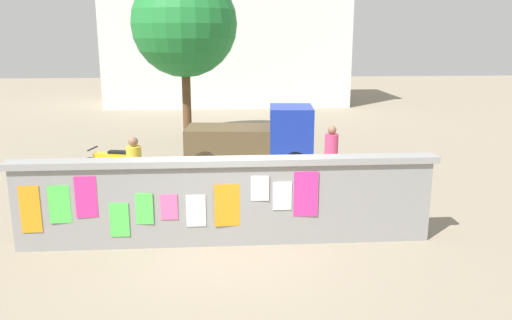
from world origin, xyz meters
The scene contains 10 objects.
ground centered at (0.00, 8.00, 0.00)m, with size 60.00×60.00×0.00m, color gray.
poster_wall centered at (-0.01, 0.00, 0.85)m, with size 7.91×0.42×1.66m.
auto_rickshaw_truck centered at (0.96, 5.46, 0.90)m, with size 3.72×1.82×1.85m.
motorcycle centered at (-2.96, 4.61, 0.46)m, with size 1.88×0.68×0.87m.
bicycle_near centered at (-0.28, 2.19, 0.36)m, with size 1.71×0.44×0.95m.
bicycle_far centered at (1.29, 1.17, 0.36)m, with size 1.67×0.55×0.95m.
person_walking centered at (2.72, 3.48, 0.99)m, with size 0.47×0.47×1.62m.
person_bystander centered at (-2.05, 2.38, 0.99)m, with size 0.48×0.48×1.62m.
tree_roadside centered at (-1.28, 9.86, 4.18)m, with size 3.74×3.74×6.06m.
building_background centered at (0.38, 20.39, 3.63)m, with size 13.21×5.34×7.22m.
Camera 1 is at (-0.10, -9.26, 3.89)m, focal length 36.58 mm.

